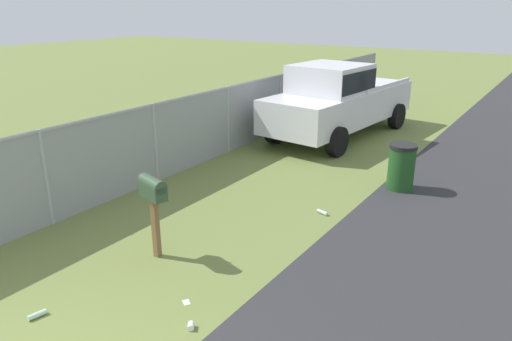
{
  "coord_description": "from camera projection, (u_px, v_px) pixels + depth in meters",
  "views": [
    {
      "loc": [
        -0.95,
        -3.8,
        3.62
      ],
      "look_at": [
        5.15,
        0.28,
        1.03
      ],
      "focal_mm": 33.21,
      "sensor_mm": 36.0,
      "label": 1
    }
  ],
  "objects": [
    {
      "name": "litter_wrapper_midfield_b",
      "position": [
        186.0,
        302.0,
        6.07
      ],
      "size": [
        0.14,
        0.15,
        0.01
      ],
      "primitive_type": "cube",
      "rotation": [
        0.0,
        0.0,
        4.11
      ],
      "color": "silver",
      "rests_on": "ground"
    },
    {
      "name": "litter_cup_far_scatter",
      "position": [
        191.0,
        326.0,
        5.57
      ],
      "size": [
        0.13,
        0.12,
        0.08
      ],
      "primitive_type": "cylinder",
      "rotation": [
        0.0,
        1.57,
        3.79
      ],
      "color": "white",
      "rests_on": "ground"
    },
    {
      "name": "mailbox",
      "position": [
        153.0,
        194.0,
        6.86
      ],
      "size": [
        0.33,
        0.55,
        1.28
      ],
      "rotation": [
        0.0,
        0.0,
        -0.27
      ],
      "color": "brown",
      "rests_on": "ground"
    },
    {
      "name": "pickup_truck",
      "position": [
        338.0,
        98.0,
        13.31
      ],
      "size": [
        5.67,
        2.56,
        2.09
      ],
      "rotation": [
        0.0,
        0.0,
        3.05
      ],
      "color": "silver",
      "rests_on": "ground"
    },
    {
      "name": "litter_bottle_midfield_a",
      "position": [
        322.0,
        212.0,
        8.62
      ],
      "size": [
        0.12,
        0.23,
        0.07
      ],
      "primitive_type": "cylinder",
      "rotation": [
        0.0,
        1.57,
        4.45
      ],
      "color": "#B2D8BF",
      "rests_on": "ground"
    },
    {
      "name": "fence_section",
      "position": [
        256.0,
        109.0,
        12.92
      ],
      "size": [
        17.87,
        0.07,
        1.69
      ],
      "color": "#9EA3A8",
      "rests_on": "ground"
    },
    {
      "name": "trash_bin",
      "position": [
        401.0,
        167.0,
        9.65
      ],
      "size": [
        0.56,
        0.56,
        0.95
      ],
      "color": "#1E4C1E",
      "rests_on": "ground"
    },
    {
      "name": "litter_bottle_near_hydrant",
      "position": [
        37.0,
        315.0,
        5.78
      ],
      "size": [
        0.23,
        0.12,
        0.07
      ],
      "primitive_type": "cylinder",
      "rotation": [
        0.0,
        1.57,
        6.07
      ],
      "color": "#B2D8BF",
      "rests_on": "ground"
    }
  ]
}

